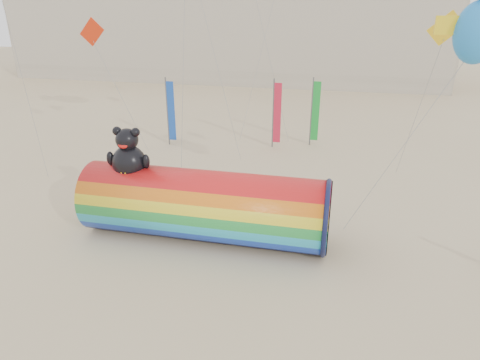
# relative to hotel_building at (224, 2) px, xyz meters

# --- Properties ---
(ground) EXTENTS (160.00, 160.00, 0.00)m
(ground) POSITION_rel_hotel_building_xyz_m (12.00, -45.95, -10.31)
(ground) COLOR #CCB58C
(ground) RESTS_ON ground
(hotel_building) EXTENTS (60.40, 15.40, 20.60)m
(hotel_building) POSITION_rel_hotel_building_xyz_m (0.00, 0.00, 0.00)
(hotel_building) COLOR #B7AD99
(hotel_building) RESTS_ON ground
(windsock_assembly) EXTENTS (11.30, 3.44, 5.21)m
(windsock_assembly) POSITION_rel_hotel_building_xyz_m (11.16, -46.01, -8.58)
(windsock_assembly) COLOR red
(windsock_assembly) RESTS_ON ground
(festival_banners) EXTENTS (11.34, 2.51, 5.20)m
(festival_banners) POSITION_rel_hotel_building_xyz_m (10.62, -31.74, -7.67)
(festival_banners) COLOR #59595E
(festival_banners) RESTS_ON ground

